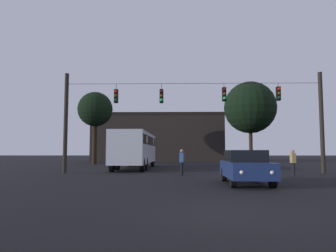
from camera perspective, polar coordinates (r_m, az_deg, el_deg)
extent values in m
plane|color=black|center=(32.10, 3.45, -7.23)|extent=(168.00, 168.00, 0.00)
cylinder|color=black|center=(22.99, -18.02, 0.60)|extent=(0.28, 0.28, 6.93)
cylinder|color=black|center=(23.92, 26.06, 0.65)|extent=(0.28, 0.28, 6.93)
cylinder|color=black|center=(22.16, 4.43, 7.69)|extent=(17.62, 0.02, 0.02)
cylinder|color=black|center=(22.45, -9.35, 7.03)|extent=(0.03, 0.03, 0.39)
cube|color=black|center=(22.33, -9.37, 5.35)|extent=(0.26, 0.32, 0.95)
sphere|color=red|center=(22.21, -9.45, 6.20)|extent=(0.20, 0.20, 0.20)
sphere|color=#5B3D0C|center=(22.15, -9.46, 5.43)|extent=(0.20, 0.20, 0.20)
sphere|color=#0C4219|center=(22.10, -9.47, 4.67)|extent=(0.20, 0.20, 0.20)
cylinder|color=black|center=(22.10, -1.18, 7.15)|extent=(0.03, 0.03, 0.40)
cube|color=black|center=(21.97, -1.19, 5.43)|extent=(0.26, 0.32, 0.95)
sphere|color=#510A0A|center=(21.85, -1.20, 6.28)|extent=(0.20, 0.20, 0.20)
sphere|color=#5B3D0C|center=(21.79, -1.21, 5.51)|extent=(0.20, 0.20, 0.20)
sphere|color=#1EE04C|center=(21.74, -1.21, 4.73)|extent=(0.20, 0.20, 0.20)
cylinder|color=black|center=(22.35, 10.10, 7.23)|extent=(0.03, 0.03, 0.29)
cube|color=black|center=(22.23, 10.13, 5.66)|extent=(0.26, 0.32, 0.95)
sphere|color=#510A0A|center=(22.12, 10.19, 6.51)|extent=(0.20, 0.20, 0.20)
sphere|color=#5B3D0C|center=(22.06, 10.20, 5.74)|extent=(0.20, 0.20, 0.20)
sphere|color=#1EE04C|center=(22.01, 10.21, 4.98)|extent=(0.20, 0.20, 0.20)
cylinder|color=black|center=(23.22, 19.30, 7.01)|extent=(0.03, 0.03, 0.26)
cube|color=black|center=(23.11, 19.34, 5.54)|extent=(0.26, 0.32, 0.95)
sphere|color=red|center=(23.00, 19.46, 6.35)|extent=(0.20, 0.20, 0.20)
sphere|color=#5B3D0C|center=(22.94, 19.48, 5.61)|extent=(0.20, 0.20, 0.20)
sphere|color=#0C4219|center=(22.89, 19.50, 4.88)|extent=(0.20, 0.20, 0.20)
cube|color=#B7BCC6|center=(27.10, -5.89, -3.99)|extent=(2.69, 11.04, 2.50)
cube|color=black|center=(27.12, -5.88, -2.70)|extent=(2.72, 10.38, 0.70)
cylinder|color=black|center=(31.20, -6.91, -6.36)|extent=(0.30, 1.00, 1.00)
cylinder|color=black|center=(30.92, -2.82, -6.40)|extent=(0.30, 1.00, 1.00)
cylinder|color=black|center=(25.14, -9.15, -6.76)|extent=(0.30, 1.00, 1.00)
cylinder|color=black|center=(24.80, -4.08, -6.84)|extent=(0.30, 1.00, 1.00)
cylinder|color=black|center=(23.20, -10.12, -6.93)|extent=(0.30, 1.00, 1.00)
cylinder|color=black|center=(22.83, -4.63, -7.03)|extent=(0.30, 1.00, 1.00)
cube|color=beige|center=(30.39, -5.00, -2.91)|extent=(2.57, 0.84, 0.56)
cube|color=beige|center=(24.40, -6.79, -2.48)|extent=(2.57, 0.84, 0.56)
cube|color=navy|center=(14.68, 13.88, -7.62)|extent=(1.92, 4.35, 0.68)
cube|color=black|center=(14.81, 13.72, -5.28)|extent=(1.65, 2.36, 0.52)
cylinder|color=black|center=(13.51, 18.41, -9.24)|extent=(0.24, 0.65, 0.64)
cylinder|color=black|center=(13.18, 11.69, -9.50)|extent=(0.24, 0.65, 0.64)
cylinder|color=black|center=(16.25, 15.69, -8.48)|extent=(0.24, 0.65, 0.64)
cylinder|color=black|center=(15.98, 10.10, -8.65)|extent=(0.24, 0.65, 0.64)
sphere|color=white|center=(12.77, 18.26, -7.99)|extent=(0.18, 0.18, 0.18)
sphere|color=white|center=(12.52, 13.12, -8.18)|extent=(0.18, 0.18, 0.18)
cylinder|color=black|center=(22.39, 15.00, -7.23)|extent=(0.14, 0.14, 0.77)
cylinder|color=black|center=(22.55, 15.01, -7.21)|extent=(0.14, 0.14, 0.77)
cube|color=silver|center=(22.45, 14.97, -5.51)|extent=(0.33, 0.41, 0.58)
sphere|color=#8C6B51|center=(22.44, 14.95, -4.50)|extent=(0.21, 0.21, 0.21)
cylinder|color=black|center=(19.53, 2.48, -7.75)|extent=(0.14, 0.14, 0.79)
cylinder|color=black|center=(19.69, 2.57, -7.72)|extent=(0.14, 0.14, 0.79)
cube|color=#2D4C7F|center=(19.59, 2.52, -5.71)|extent=(0.31, 0.40, 0.59)
sphere|color=#8C6B51|center=(19.58, 2.51, -4.53)|extent=(0.21, 0.21, 0.21)
cylinder|color=black|center=(20.42, 21.82, -7.31)|extent=(0.14, 0.14, 0.77)
cylinder|color=black|center=(20.57, 21.64, -7.30)|extent=(0.14, 0.14, 0.77)
cube|color=#997F4C|center=(20.47, 21.68, -5.41)|extent=(0.26, 0.37, 0.58)
sphere|color=#8C6B51|center=(20.47, 21.64, -4.31)|extent=(0.21, 0.21, 0.21)
cube|color=black|center=(48.68, -1.66, -2.54)|extent=(18.82, 9.99, 6.47)
cube|color=black|center=(48.93, -1.65, 1.54)|extent=(18.82, 9.99, 0.50)
cylinder|color=black|center=(38.00, -13.15, -2.93)|extent=(0.53, 0.53, 5.02)
sphere|color=black|center=(38.31, -13.04, 2.98)|extent=(4.10, 4.10, 4.10)
cylinder|color=#2D2116|center=(38.17, 14.76, -3.28)|extent=(0.42, 0.42, 4.51)
sphere|color=black|center=(38.51, 14.63, 3.27)|extent=(6.13, 6.13, 6.13)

